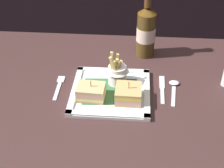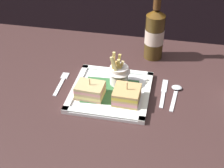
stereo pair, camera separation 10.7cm
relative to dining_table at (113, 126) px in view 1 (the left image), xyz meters
name	(u,v)px [view 1 (the left image)]	position (x,y,z in m)	size (l,w,h in m)	color
dining_table	(113,126)	(0.00, 0.00, 0.00)	(1.32, 0.82, 0.75)	#382322
square_plate	(111,92)	(-0.01, 0.00, 0.16)	(0.26, 0.26, 0.02)	white
sandwich_half_left	(91,92)	(-0.07, -0.04, 0.18)	(0.09, 0.07, 0.07)	tan
sandwich_half_right	(128,94)	(0.05, -0.04, 0.18)	(0.08, 0.09, 0.07)	tan
fries_cup	(117,71)	(0.01, 0.05, 0.21)	(0.08, 0.08, 0.12)	white
beer_bottle	(146,31)	(0.10, 0.26, 0.25)	(0.07, 0.07, 0.28)	#4F3917
fork	(59,86)	(-0.19, 0.03, 0.15)	(0.02, 0.14, 0.00)	silver
knife	(162,88)	(0.16, 0.04, 0.15)	(0.02, 0.16, 0.00)	silver
spoon	(174,87)	(0.20, 0.05, 0.15)	(0.04, 0.14, 0.01)	silver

